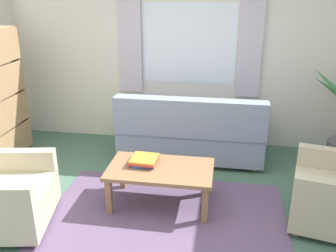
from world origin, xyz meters
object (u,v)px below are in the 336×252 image
couch (191,133)px  coffee_table (160,173)px  book_stack_on_table (144,160)px  bookshelf (0,103)px

couch → coffee_table: couch is taller
coffee_table → book_stack_on_table: size_ratio=3.49×
coffee_table → book_stack_on_table: book_stack_on_table is taller
couch → book_stack_on_table: couch is taller
couch → bookshelf: size_ratio=1.10×
bookshelf → book_stack_on_table: bearing=70.8°
book_stack_on_table → bookshelf: 2.21m
coffee_table → couch: bearing=80.1°
coffee_table → bookshelf: (-2.25, 0.79, 0.40)m
couch → coffee_table: bearing=80.1°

